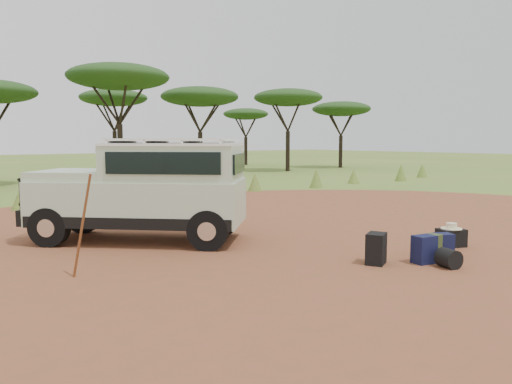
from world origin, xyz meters
TOP-DOWN VIEW (x-y plane):
  - ground at (0.00, 0.00)m, footprint 140.00×140.00m
  - dirt_clearing at (0.00, 0.00)m, footprint 23.00×23.00m
  - grass_fringe at (0.12, 8.67)m, footprint 36.60×1.60m
  - acacia_treeline at (0.75, 19.81)m, footprint 46.70×13.20m
  - safari_vehicle at (-2.16, 2.55)m, footprint 4.30×4.31m
  - walking_staff at (-4.22, 0.60)m, footprint 0.27×0.31m
  - backpack_black at (-0.03, -1.70)m, footprint 0.48×0.43m
  - backpack_navy at (0.65, -2.18)m, footprint 0.42×0.34m
  - backpack_olive at (0.92, -2.16)m, footprint 0.36×0.28m
  - duffel_navy at (1.45, -2.05)m, footprint 0.45×0.41m
  - hard_case at (2.27, -1.75)m, footprint 0.61×0.53m
  - stuff_sack at (0.70, -2.62)m, footprint 0.40×0.40m
  - safari_hat at (2.27, -1.75)m, footprint 0.41×0.41m

SIDE VIEW (x-z plane):
  - ground at x=0.00m, z-range 0.00..0.00m
  - dirt_clearing at x=0.00m, z-range 0.00..0.01m
  - stuff_sack at x=0.70m, z-range 0.00..0.32m
  - hard_case at x=2.27m, z-range 0.00..0.36m
  - duffel_navy at x=1.45m, z-range 0.00..0.41m
  - backpack_olive at x=0.92m, z-range 0.00..0.47m
  - backpack_navy at x=0.65m, z-range 0.00..0.49m
  - backpack_black at x=-0.03m, z-range 0.00..0.54m
  - safari_hat at x=2.27m, z-range 0.34..0.46m
  - grass_fringe at x=0.12m, z-range -0.05..0.85m
  - walking_staff at x=-4.22m, z-range 0.00..1.61m
  - safari_vehicle at x=-2.16m, z-range -0.04..2.11m
  - acacia_treeline at x=0.75m, z-range 1.74..8.00m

